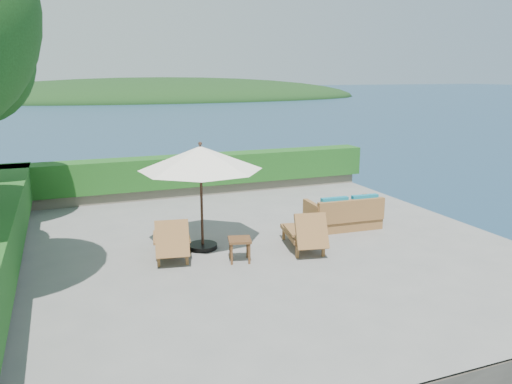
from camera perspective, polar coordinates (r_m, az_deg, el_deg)
name	(u,v)px	position (r m, az deg, el deg)	size (l,w,h in m)	color
ground	(256,244)	(12.14, 0.06, -5.98)	(12.00, 12.00, 0.00)	gray
foundation	(256,303)	(12.74, 0.06, -12.58)	(12.00, 12.00, 3.00)	#534C42
ocean	(256,355)	(13.44, 0.05, -18.16)	(600.00, 600.00, 0.00)	#152C44
offshore_island	(163,99)	(153.63, -10.57, 10.43)	(126.00, 57.60, 12.60)	black
planter_wall_far	(197,189)	(17.23, -6.76, 0.35)	(12.00, 0.60, 0.36)	#6A6455
hedge_far	(196,170)	(17.10, -6.82, 2.54)	(12.40, 0.90, 1.00)	#1B4714
patio_umbrella	(200,159)	(11.39, -6.36, 3.78)	(3.45, 3.45, 2.54)	black
lounge_left	(172,240)	(11.30, -9.63, -5.43)	(1.00, 1.83, 1.00)	#996737
lounge_right	(305,233)	(11.68, 5.58, -4.65)	(1.04, 1.85, 1.01)	#996737
side_table	(240,243)	(10.95, -1.89, -5.81)	(0.59, 0.59, 0.52)	brown
wicker_loveseat	(344,215)	(13.48, 10.03, -2.59)	(1.97, 1.08, 0.94)	#996737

